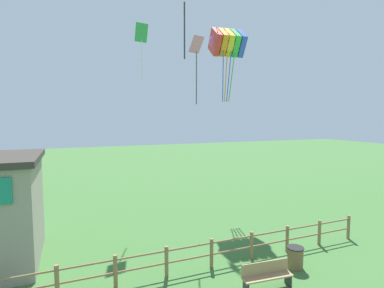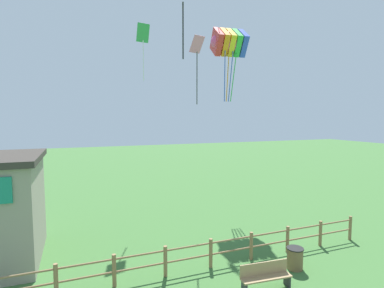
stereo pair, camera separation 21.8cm
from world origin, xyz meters
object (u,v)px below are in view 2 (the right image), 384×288
Objects in this scene: kite_rainbow_parafoil at (229,43)px; kite_green_diamond at (143,40)px; park_bench_near_fence at (265,275)px; trash_bin at (295,258)px; kite_pink_diamond at (197,57)px.

kite_rainbow_parafoil reaches higher than kite_green_diamond.
park_bench_near_fence is at bearing -78.83° from kite_green_diamond.
trash_bin is 14.01m from kite_green_diamond.
park_bench_near_fence is 1.99m from trash_bin.
kite_pink_diamond is 0.96× the size of kite_green_diamond.
kite_rainbow_parafoil is (1.69, 8.65, 10.19)m from trash_bin.
trash_bin is at bearing -64.71° from kite_pink_diamond.
kite_green_diamond is at bearing 112.62° from trash_bin.
trash_bin is 0.26× the size of kite_pink_diamond.
park_bench_near_fence is at bearing -158.75° from trash_bin.
park_bench_near_fence is at bearing -86.49° from kite_pink_diamond.
kite_rainbow_parafoil is 5.52m from kite_green_diamond.
trash_bin is (1.86, 0.72, -0.06)m from park_bench_near_fence.
kite_pink_diamond is (-2.18, 4.62, 8.26)m from trash_bin.
kite_pink_diamond is at bearing 115.29° from trash_bin.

